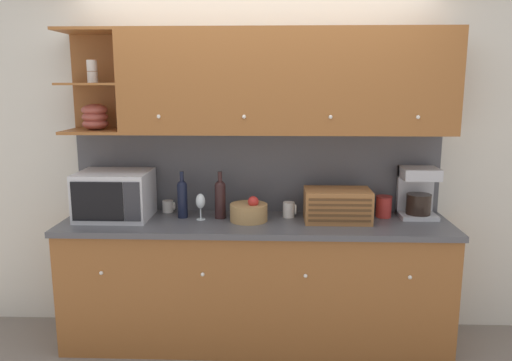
# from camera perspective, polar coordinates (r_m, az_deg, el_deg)

# --- Properties ---
(ground_plane) EXTENTS (24.00, 24.00, 0.00)m
(ground_plane) POSITION_cam_1_polar(r_m,az_deg,el_deg) (4.09, 0.11, -15.77)
(ground_plane) COLOR slate
(wall_back) EXTENTS (5.08, 0.06, 2.60)m
(wall_back) POSITION_cam_1_polar(r_m,az_deg,el_deg) (3.72, 0.13, 2.60)
(wall_back) COLOR beige
(wall_back) RESTS_ON ground_plane
(counter_unit) EXTENTS (2.70, 0.61, 0.90)m
(counter_unit) POSITION_cam_1_polar(r_m,az_deg,el_deg) (3.64, -0.05, -11.49)
(counter_unit) COLOR #935628
(counter_unit) RESTS_ON ground_plane
(backsplash_panel) EXTENTS (2.68, 0.01, 0.60)m
(backsplash_panel) POSITION_cam_1_polar(r_m,az_deg,el_deg) (3.70, 0.11, 1.05)
(backsplash_panel) COLOR #4C4C51
(backsplash_panel) RESTS_ON counter_unit
(upper_cabinets) EXTENTS (2.68, 0.38, 0.70)m
(upper_cabinets) POSITION_cam_1_polar(r_m,az_deg,el_deg) (3.47, 2.71, 11.14)
(upper_cabinets) COLOR #935628
(upper_cabinets) RESTS_ON backsplash_panel
(microwave) EXTENTS (0.50, 0.41, 0.33)m
(microwave) POSITION_cam_1_polar(r_m,az_deg,el_deg) (3.67, -15.84, -1.60)
(microwave) COLOR silver
(microwave) RESTS_ON counter_unit
(mug_blue_second) EXTENTS (0.09, 0.08, 0.09)m
(mug_blue_second) POSITION_cam_1_polar(r_m,az_deg,el_deg) (3.78, -9.99, -2.92)
(mug_blue_second) COLOR silver
(mug_blue_second) RESTS_ON counter_unit
(wine_bottle) EXTENTS (0.07, 0.07, 0.34)m
(wine_bottle) POSITION_cam_1_polar(r_m,az_deg,el_deg) (3.58, -8.42, -1.89)
(wine_bottle) COLOR black
(wine_bottle) RESTS_ON counter_unit
(wine_glass) EXTENTS (0.07, 0.07, 0.19)m
(wine_glass) POSITION_cam_1_polar(r_m,az_deg,el_deg) (3.52, -6.37, -2.47)
(wine_glass) COLOR silver
(wine_glass) RESTS_ON counter_unit
(second_wine_bottle) EXTENTS (0.08, 0.08, 0.34)m
(second_wine_bottle) POSITION_cam_1_polar(r_m,az_deg,el_deg) (3.54, -4.11, -1.93)
(second_wine_bottle) COLOR black
(second_wine_bottle) RESTS_ON counter_unit
(fruit_basket) EXTENTS (0.26, 0.26, 0.18)m
(fruit_basket) POSITION_cam_1_polar(r_m,az_deg,el_deg) (3.48, -0.81, -3.60)
(fruit_basket) COLOR #A87F4C
(fruit_basket) RESTS_ON counter_unit
(mug) EXTENTS (0.10, 0.08, 0.11)m
(mug) POSITION_cam_1_polar(r_m,az_deg,el_deg) (3.59, 3.82, -3.34)
(mug) COLOR silver
(mug) RESTS_ON counter_unit
(bread_box) EXTENTS (0.45, 0.28, 0.22)m
(bread_box) POSITION_cam_1_polar(r_m,az_deg,el_deg) (3.51, 9.27, -2.82)
(bread_box) COLOR #996033
(bread_box) RESTS_ON counter_unit
(storage_canister) EXTENTS (0.12, 0.12, 0.15)m
(storage_canister) POSITION_cam_1_polar(r_m,az_deg,el_deg) (3.69, 14.39, -2.90)
(storage_canister) COLOR #B22D28
(storage_canister) RESTS_ON counter_unit
(coffee_maker) EXTENTS (0.26, 0.23, 0.36)m
(coffee_maker) POSITION_cam_1_polar(r_m,az_deg,el_deg) (3.75, 17.98, -1.25)
(coffee_maker) COLOR #B7B7BC
(coffee_maker) RESTS_ON counter_unit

